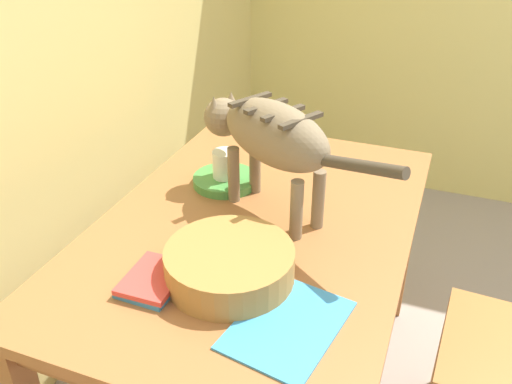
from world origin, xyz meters
The scene contains 7 objects.
dining_table centered at (0.14, 1.38, 0.63)m, with size 1.31×0.88×0.72m.
cat centered at (0.22, 1.37, 0.97)m, with size 0.39×0.66×0.35m.
saucer_bowl centered at (0.31, 1.55, 0.73)m, with size 0.21×0.21×0.03m, color #479444.
coffee_mug centered at (0.32, 1.55, 0.79)m, with size 0.12×0.08×0.09m.
magazine centered at (-0.24, 1.16, 0.72)m, with size 0.29×0.21×0.01m, color #3D93CE.
book_stack centered at (-0.22, 1.51, 0.74)m, with size 0.17×0.13×0.03m.
wicker_basket centered at (-0.13, 1.35, 0.77)m, with size 0.32×0.32×0.09m.
Camera 1 is at (-1.11, 0.90, 1.59)m, focal length 38.26 mm.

